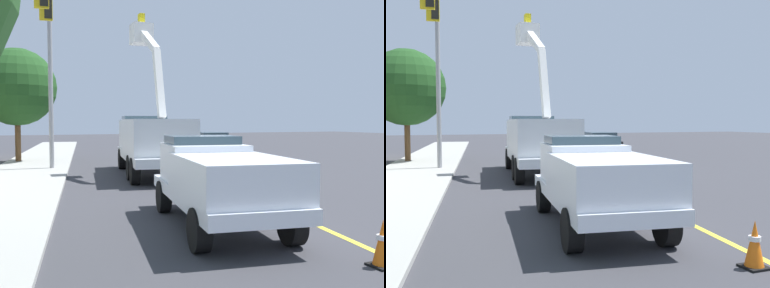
% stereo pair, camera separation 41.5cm
% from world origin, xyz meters
% --- Properties ---
extents(ground, '(120.00, 120.00, 0.00)m').
position_xyz_m(ground, '(0.00, 0.00, 0.00)').
color(ground, '#38383D').
extents(sidewalk_far_side, '(59.88, 12.40, 0.12)m').
position_xyz_m(sidewalk_far_side, '(1.15, 7.73, 0.06)').
color(sidewalk_far_side, '#9E9E99').
rests_on(sidewalk_far_side, ground).
extents(lane_centre_stripe, '(49.48, 7.52, 0.01)m').
position_xyz_m(lane_centre_stripe, '(0.00, 0.00, 0.00)').
color(lane_centre_stripe, yellow).
rests_on(lane_centre_stripe, ground).
extents(utility_bucket_truck, '(8.48, 3.68, 7.25)m').
position_xyz_m(utility_bucket_truck, '(0.07, 2.29, 1.61)').
color(utility_bucket_truck, silver).
rests_on(utility_bucket_truck, ground).
extents(service_pickup_truck, '(5.85, 2.90, 2.06)m').
position_xyz_m(service_pickup_truck, '(-9.82, 3.76, 1.12)').
color(service_pickup_truck, white).
rests_on(service_pickup_truck, ground).
extents(passing_minivan, '(5.03, 2.59, 1.69)m').
position_xyz_m(passing_minivan, '(7.91, -4.21, 0.97)').
color(passing_minivan, black).
rests_on(passing_minivan, ground).
extents(traffic_cone_leading, '(0.40, 0.40, 0.81)m').
position_xyz_m(traffic_cone_leading, '(-13.39, 2.44, 0.40)').
color(traffic_cone_leading, black).
rests_on(traffic_cone_leading, ground).
extents(traffic_cone_mid_front, '(0.40, 0.40, 0.88)m').
position_xyz_m(traffic_cone_mid_front, '(3.67, 0.12, 0.43)').
color(traffic_cone_mid_front, black).
rests_on(traffic_cone_mid_front, ground).
extents(traffic_signal_mast, '(7.40, 1.32, 8.79)m').
position_xyz_m(traffic_signal_mast, '(1.35, 6.67, 6.18)').
color(traffic_signal_mast, gray).
rests_on(traffic_signal_mast, ground).
extents(street_tree_right, '(4.44, 4.44, 6.61)m').
position_xyz_m(street_tree_right, '(8.11, 7.84, 4.38)').
color(street_tree_right, brown).
rests_on(street_tree_right, ground).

